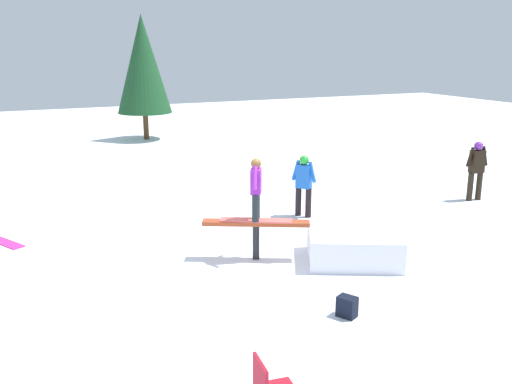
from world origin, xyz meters
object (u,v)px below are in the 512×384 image
bystander_blue (304,183)px  backpack_on_snow (347,307)px  rail_feature (256,227)px  main_rider_on_rail (256,191)px  pine_tree_near (143,64)px  loose_snowboard_magenta (1,241)px  bystander_black (476,168)px

bystander_blue → backpack_on_snow: bystander_blue is taller
rail_feature → backpack_on_snow: bearing=122.5°
bystander_blue → main_rider_on_rail: bearing=99.0°
rail_feature → main_rider_on_rail: main_rider_on_rail is taller
rail_feature → pine_tree_near: 15.90m
main_rider_on_rail → loose_snowboard_magenta: 5.91m
bystander_blue → loose_snowboard_magenta: bystander_blue is taller
bystander_blue → backpack_on_snow: size_ratio=4.60×
main_rider_on_rail → backpack_on_snow: 3.17m
main_rider_on_rail → bystander_black: main_rider_on_rail is taller
main_rider_on_rail → bystander_blue: bearing=-107.1°
main_rider_on_rail → bystander_black: 7.57m
rail_feature → bystander_blue: 3.19m
main_rider_on_rail → pine_tree_near: size_ratio=0.25×
bystander_blue → backpack_on_snow: bearing=123.9°
backpack_on_snow → pine_tree_near: pine_tree_near is taller
backpack_on_snow → main_rider_on_rail: bearing=-22.4°
rail_feature → bystander_blue: bearing=-109.6°
bystander_black → bystander_blue: size_ratio=1.06×
loose_snowboard_magenta → backpack_on_snow: bearing=-169.7°
rail_feature → bystander_blue: bystander_blue is taller
main_rider_on_rail → bystander_black: (-7.40, -1.53, -0.50)m
main_rider_on_rail → loose_snowboard_magenta: (4.69, -3.30, -1.41)m
pine_tree_near → loose_snowboard_magenta: bearing=62.6°
loose_snowboard_magenta → pine_tree_near: (-6.37, -12.29, 3.32)m
loose_snowboard_magenta → bystander_blue: bearing=-127.5°
bystander_blue → backpack_on_snow: 5.52m
bystander_black → backpack_on_snow: (7.13, 4.43, -0.76)m
rail_feature → loose_snowboard_magenta: size_ratio=1.40×
bystander_blue → rail_feature: bearing=99.0°
rail_feature → loose_snowboard_magenta: rail_feature is taller
bystander_black → pine_tree_near: pine_tree_near is taller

